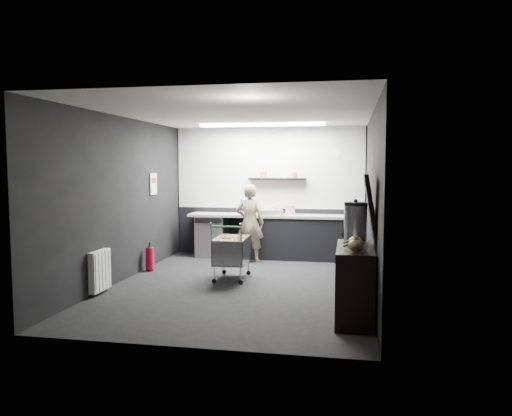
# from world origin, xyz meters

# --- Properties ---
(floor) EXTENTS (5.50, 5.50, 0.00)m
(floor) POSITION_xyz_m (0.00, 0.00, 0.00)
(floor) COLOR black
(floor) RESTS_ON ground
(ceiling) EXTENTS (5.50, 5.50, 0.00)m
(ceiling) POSITION_xyz_m (0.00, 0.00, 2.70)
(ceiling) COLOR silver
(ceiling) RESTS_ON wall_back
(wall_back) EXTENTS (5.50, 0.00, 5.50)m
(wall_back) POSITION_xyz_m (0.00, 2.75, 1.35)
(wall_back) COLOR black
(wall_back) RESTS_ON floor
(wall_front) EXTENTS (5.50, 0.00, 5.50)m
(wall_front) POSITION_xyz_m (0.00, -2.75, 1.35)
(wall_front) COLOR black
(wall_front) RESTS_ON floor
(wall_left) EXTENTS (0.00, 5.50, 5.50)m
(wall_left) POSITION_xyz_m (-2.00, 0.00, 1.35)
(wall_left) COLOR black
(wall_left) RESTS_ON floor
(wall_right) EXTENTS (0.00, 5.50, 5.50)m
(wall_right) POSITION_xyz_m (2.00, 0.00, 1.35)
(wall_right) COLOR black
(wall_right) RESTS_ON floor
(kitchen_wall_panel) EXTENTS (3.95, 0.02, 1.70)m
(kitchen_wall_panel) POSITION_xyz_m (0.00, 2.73, 1.85)
(kitchen_wall_panel) COLOR silver
(kitchen_wall_panel) RESTS_ON wall_back
(dado_panel) EXTENTS (3.95, 0.02, 1.00)m
(dado_panel) POSITION_xyz_m (0.00, 2.73, 0.50)
(dado_panel) COLOR black
(dado_panel) RESTS_ON wall_back
(floating_shelf) EXTENTS (1.20, 0.22, 0.04)m
(floating_shelf) POSITION_xyz_m (0.20, 2.62, 1.62)
(floating_shelf) COLOR black
(floating_shelf) RESTS_ON wall_back
(wall_clock) EXTENTS (0.20, 0.03, 0.20)m
(wall_clock) POSITION_xyz_m (1.40, 2.72, 2.15)
(wall_clock) COLOR white
(wall_clock) RESTS_ON wall_back
(poster) EXTENTS (0.02, 0.30, 0.40)m
(poster) POSITION_xyz_m (-1.98, 1.30, 1.55)
(poster) COLOR white
(poster) RESTS_ON wall_left
(poster_red_band) EXTENTS (0.02, 0.22, 0.10)m
(poster_red_band) POSITION_xyz_m (-1.98, 1.30, 1.62)
(poster_red_band) COLOR red
(poster_red_band) RESTS_ON poster
(radiator) EXTENTS (0.10, 0.50, 0.60)m
(radiator) POSITION_xyz_m (-1.94, -0.90, 0.35)
(radiator) COLOR white
(radiator) RESTS_ON wall_left
(ceiling_strip) EXTENTS (2.40, 0.20, 0.04)m
(ceiling_strip) POSITION_xyz_m (0.00, 1.85, 2.67)
(ceiling_strip) COLOR white
(ceiling_strip) RESTS_ON ceiling
(prep_counter) EXTENTS (3.20, 0.61, 0.90)m
(prep_counter) POSITION_xyz_m (0.14, 2.42, 0.46)
(prep_counter) COLOR black
(prep_counter) RESTS_ON floor
(person) EXTENTS (0.59, 0.41, 1.54)m
(person) POSITION_xyz_m (-0.25, 1.97, 0.77)
(person) COLOR #BEAD96
(person) RESTS_ON floor
(shopping_cart) EXTENTS (0.54, 0.88, 0.95)m
(shopping_cart) POSITION_xyz_m (-0.25, 0.41, 0.45)
(shopping_cart) COLOR silver
(shopping_cart) RESTS_ON floor
(sideboard) EXTENTS (0.51, 1.20, 1.80)m
(sideboard) POSITION_xyz_m (1.77, -1.38, 0.57)
(sideboard) COLOR black
(sideboard) RESTS_ON floor
(fire_extinguisher) EXTENTS (0.15, 0.15, 0.50)m
(fire_extinguisher) POSITION_xyz_m (-1.85, 0.77, 0.24)
(fire_extinguisher) COLOR red
(fire_extinguisher) RESTS_ON floor
(cardboard_box) EXTENTS (0.59, 0.50, 0.10)m
(cardboard_box) POSITION_xyz_m (0.08, 2.37, 0.95)
(cardboard_box) COLOR olive
(cardboard_box) RESTS_ON prep_counter
(pink_tub) EXTENTS (0.20, 0.20, 0.20)m
(pink_tub) POSITION_xyz_m (0.49, 2.42, 1.00)
(pink_tub) COLOR beige
(pink_tub) RESTS_ON prep_counter
(white_container) EXTENTS (0.22, 0.18, 0.18)m
(white_container) POSITION_xyz_m (0.06, 2.37, 0.99)
(white_container) COLOR white
(white_container) RESTS_ON prep_counter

